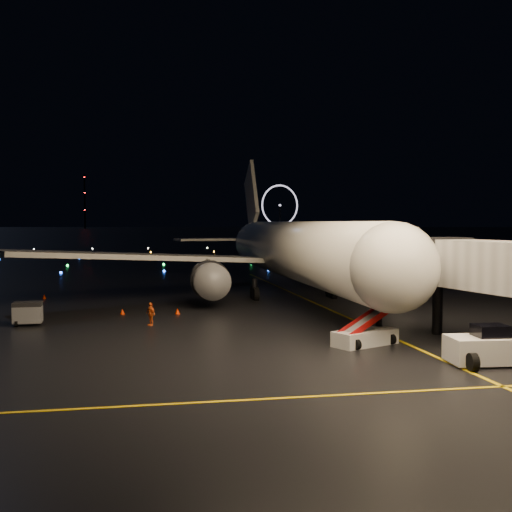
# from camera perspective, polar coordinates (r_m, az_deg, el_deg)

# --- Properties ---
(ground) EXTENTS (2000.00, 2000.00, 0.00)m
(ground) POSITION_cam_1_polar(r_m,az_deg,el_deg) (336.77, -10.06, 1.69)
(ground) COLOR black
(ground) RESTS_ON ground
(lane_centre) EXTENTS (0.25, 80.00, 0.02)m
(lane_centre) POSITION_cam_1_polar(r_m,az_deg,el_deg) (54.83, 7.07, -4.97)
(lane_centre) COLOR #DEB80B
(lane_centre) RESTS_ON ground
(lane_cross) EXTENTS (60.00, 0.25, 0.02)m
(lane_cross) POSITION_cam_1_polar(r_m,az_deg,el_deg) (27.71, -11.22, -12.97)
(lane_cross) COLOR #DEB80B
(lane_cross) RESTS_ON ground
(airliner) EXTENTS (56.59, 53.80, 15.94)m
(airliner) POSITION_cam_1_polar(r_m,az_deg,el_deg) (65.13, 3.07, 3.33)
(airliner) COLOR silver
(airliner) RESTS_ON ground
(pushback_tug) EXTENTS (4.65, 2.71, 2.13)m
(pushback_tug) POSITION_cam_1_polar(r_m,az_deg,el_deg) (36.92, 20.11, -7.39)
(pushback_tug) COLOR silver
(pushback_tug) RESTS_ON ground
(belt_loader) EXTENTS (6.37, 4.16, 3.02)m
(belt_loader) POSITION_cam_1_polar(r_m,az_deg,el_deg) (40.39, 9.69, -5.72)
(belt_loader) COLOR silver
(belt_loader) RESTS_ON ground
(crew_c) EXTENTS (0.91, 1.07, 1.71)m
(crew_c) POSITION_cam_1_polar(r_m,az_deg,el_deg) (48.04, -9.35, -5.11)
(crew_c) COLOR orange
(crew_c) RESTS_ON ground
(safety_cone_0) EXTENTS (0.43, 0.43, 0.49)m
(safety_cone_0) POSITION_cam_1_polar(r_m,az_deg,el_deg) (53.72, -7.00, -4.89)
(safety_cone_0) COLOR #F72E00
(safety_cone_0) RESTS_ON ground
(safety_cone_1) EXTENTS (0.48, 0.48, 0.44)m
(safety_cone_1) POSITION_cam_1_polar(r_m,az_deg,el_deg) (63.34, -0.15, -3.68)
(safety_cone_1) COLOR #F72E00
(safety_cone_1) RESTS_ON ground
(safety_cone_2) EXTENTS (0.50, 0.50, 0.45)m
(safety_cone_2) POSITION_cam_1_polar(r_m,az_deg,el_deg) (54.37, -11.78, -4.85)
(safety_cone_2) COLOR #F72E00
(safety_cone_2) RESTS_ON ground
(safety_cone_3) EXTENTS (0.48, 0.48, 0.49)m
(safety_cone_3) POSITION_cam_1_polar(r_m,az_deg,el_deg) (67.10, -18.30, -3.44)
(safety_cone_3) COLOR #F72E00
(safety_cone_3) RESTS_ON ground
(ferris_wheel) EXTENTS (49.33, 16.80, 52.00)m
(ferris_wheel) POSITION_cam_1_polar(r_m,az_deg,el_deg) (776.78, 2.14, 4.38)
(ferris_wheel) COLOR black
(ferris_wheel) RESTS_ON ground
(radio_mast) EXTENTS (1.80, 1.80, 64.00)m
(radio_mast) POSITION_cam_1_polar(r_m,az_deg,el_deg) (778.99, -14.98, 4.72)
(radio_mast) COLOR black
(radio_mast) RESTS_ON ground
(taxiway_lights) EXTENTS (164.00, 92.00, 0.36)m
(taxiway_lights) POSITION_cam_1_polar(r_m,az_deg,el_deg) (142.92, -8.95, 0.01)
(taxiway_lights) COLOR black
(taxiway_lights) RESTS_ON ground
(baggage_cart_0) EXTENTS (2.06, 1.46, 1.73)m
(baggage_cart_0) POSITION_cam_1_polar(r_m,az_deg,el_deg) (50.43, -19.63, -4.85)
(baggage_cart_0) COLOR gray
(baggage_cart_0) RESTS_ON ground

